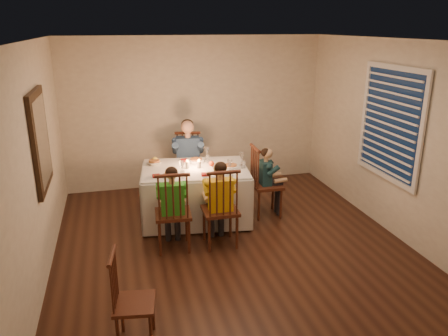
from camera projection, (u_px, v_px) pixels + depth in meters
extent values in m
plane|color=black|center=(233.00, 246.00, 5.72)|extent=(5.00, 5.00, 0.00)
cube|color=beige|center=(36.00, 165.00, 4.78)|extent=(0.02, 5.00, 2.60)
cube|color=beige|center=(395.00, 140.00, 5.84)|extent=(0.02, 5.00, 2.60)
cube|color=beige|center=(195.00, 113.00, 7.61)|extent=(4.50, 0.02, 2.60)
plane|color=white|center=(234.00, 40.00, 4.90)|extent=(5.00, 5.00, 0.00)
cube|color=silver|center=(195.00, 169.00, 6.29)|extent=(1.61, 1.24, 0.04)
cube|color=silver|center=(193.00, 181.00, 6.92)|extent=(1.52, 0.21, 0.74)
cube|color=silver|center=(198.00, 208.00, 5.90)|extent=(1.52, 0.21, 0.74)
cube|color=silver|center=(246.00, 191.00, 6.50)|extent=(0.16, 1.10, 0.74)
cube|color=silver|center=(143.00, 196.00, 6.32)|extent=(0.16, 1.10, 0.74)
cylinder|color=white|center=(196.00, 160.00, 6.61)|extent=(0.29, 0.29, 0.02)
cylinder|color=white|center=(170.00, 176.00, 5.94)|extent=(0.29, 0.29, 0.02)
cylinder|color=white|center=(218.00, 174.00, 5.99)|extent=(0.29, 0.29, 0.02)
cylinder|color=white|center=(231.00, 166.00, 6.34)|extent=(0.29, 0.29, 0.02)
cylinder|color=silver|center=(187.00, 165.00, 6.25)|extent=(0.06, 0.06, 0.10)
cylinder|color=silver|center=(199.00, 165.00, 6.27)|extent=(0.06, 0.06, 0.10)
sphere|color=yellow|center=(155.00, 160.00, 6.50)|extent=(0.09, 0.09, 0.09)
sphere|color=#DA4412|center=(212.00, 164.00, 6.35)|extent=(0.08, 0.08, 0.08)
imported|color=white|center=(154.00, 163.00, 6.43)|extent=(0.25, 0.25, 0.05)
cube|color=black|center=(40.00, 141.00, 5.00)|extent=(0.05, 0.95, 1.15)
cube|color=white|center=(43.00, 140.00, 5.01)|extent=(0.01, 0.78, 0.98)
cube|color=#0C1B32|center=(391.00, 123.00, 5.86)|extent=(0.01, 1.20, 1.40)
cube|color=white|center=(390.00, 124.00, 5.86)|extent=(0.03, 1.34, 1.54)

